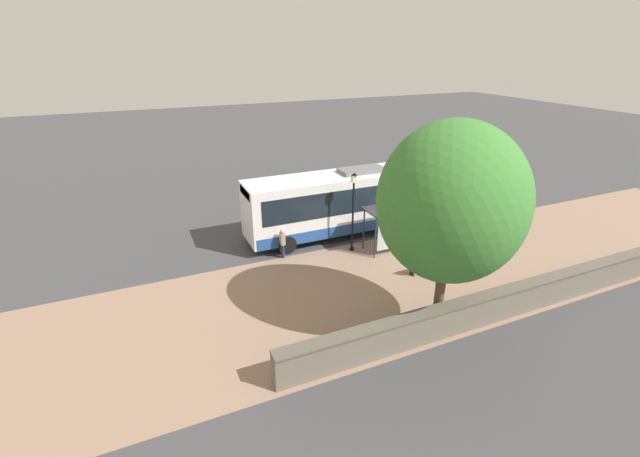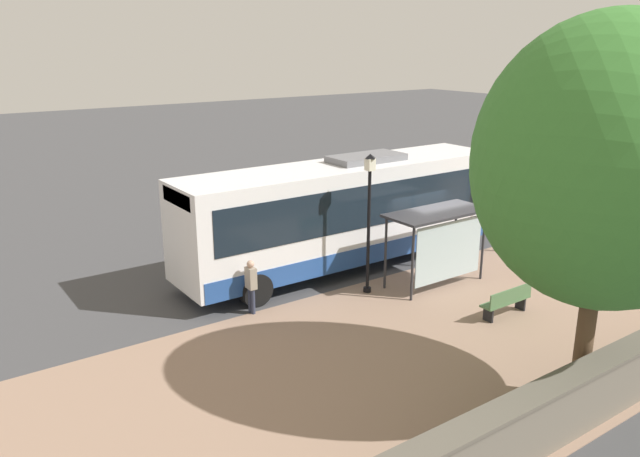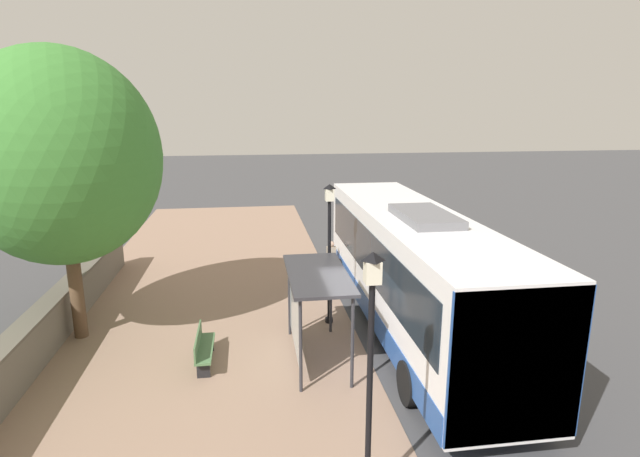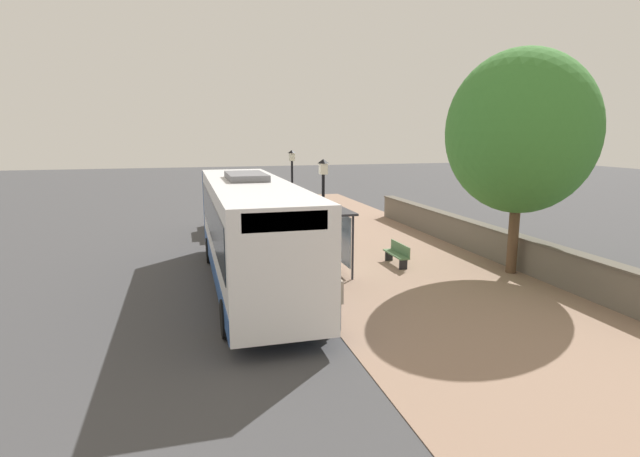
{
  "view_description": "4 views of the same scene",
  "coord_description": "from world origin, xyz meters",
  "px_view_note": "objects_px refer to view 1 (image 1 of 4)",
  "views": [
    {
      "loc": [
        -18.88,
        12.93,
        10.29
      ],
      "look_at": [
        -0.55,
        4.83,
        1.54
      ],
      "focal_mm": 24.0,
      "sensor_mm": 36.0,
      "label": 1
    },
    {
      "loc": [
        -14.45,
        14.49,
        7.43
      ],
      "look_at": [
        -0.94,
        4.98,
        2.46
      ],
      "focal_mm": 35.0,
      "sensor_mm": 36.0,
      "label": 2
    },
    {
      "loc": [
        -2.99,
        -11.07,
        6.47
      ],
      "look_at": [
        -0.72,
        4.68,
        2.6
      ],
      "focal_mm": 28.0,
      "sensor_mm": 36.0,
      "label": 3
    },
    {
      "loc": [
        3.68,
        18.52,
        5.14
      ],
      "look_at": [
        -0.78,
        2.28,
        1.9
      ],
      "focal_mm": 28.0,
      "sensor_mm": 36.0,
      "label": 4
    }
  ],
  "objects_px": {
    "bench": "(425,264)",
    "street_lamp_far": "(353,206)",
    "shade_tree": "(451,203)",
    "parked_car_behind_bus": "(486,196)",
    "bus": "(347,201)",
    "bus_shelter": "(397,215)",
    "pedestrian": "(283,241)",
    "street_lamp_near": "(469,190)"
  },
  "relations": [
    {
      "from": "bench",
      "to": "bus_shelter",
      "type": "bearing_deg",
      "value": -2.23
    },
    {
      "from": "pedestrian",
      "to": "shade_tree",
      "type": "relative_size",
      "value": 0.2
    },
    {
      "from": "street_lamp_far",
      "to": "bus_shelter",
      "type": "bearing_deg",
      "value": -110.24
    },
    {
      "from": "bus_shelter",
      "to": "street_lamp_far",
      "type": "xyz_separation_m",
      "value": [
        0.81,
        2.19,
        0.59
      ]
    },
    {
      "from": "street_lamp_far",
      "to": "parked_car_behind_bus",
      "type": "distance_m",
      "value": 11.3
    },
    {
      "from": "street_lamp_near",
      "to": "parked_car_behind_bus",
      "type": "distance_m",
      "value": 4.85
    },
    {
      "from": "street_lamp_near",
      "to": "shade_tree",
      "type": "height_order",
      "value": "shade_tree"
    },
    {
      "from": "bus",
      "to": "street_lamp_near",
      "type": "bearing_deg",
      "value": -113.91
    },
    {
      "from": "street_lamp_near",
      "to": "street_lamp_far",
      "type": "height_order",
      "value": "street_lamp_near"
    },
    {
      "from": "pedestrian",
      "to": "street_lamp_far",
      "type": "height_order",
      "value": "street_lamp_far"
    },
    {
      "from": "bench",
      "to": "shade_tree",
      "type": "xyz_separation_m",
      "value": [
        -3.64,
        2.14,
        4.69
      ]
    },
    {
      "from": "bus_shelter",
      "to": "bench",
      "type": "height_order",
      "value": "bus_shelter"
    },
    {
      "from": "street_lamp_far",
      "to": "shade_tree",
      "type": "distance_m",
      "value": 7.71
    },
    {
      "from": "pedestrian",
      "to": "parked_car_behind_bus",
      "type": "height_order",
      "value": "parked_car_behind_bus"
    },
    {
      "from": "street_lamp_near",
      "to": "pedestrian",
      "type": "bearing_deg",
      "value": 83.73
    },
    {
      "from": "street_lamp_near",
      "to": "parked_car_behind_bus",
      "type": "xyz_separation_m",
      "value": [
        2.37,
        -3.89,
        -1.67
      ]
    },
    {
      "from": "bench",
      "to": "shade_tree",
      "type": "relative_size",
      "value": 0.21
    },
    {
      "from": "parked_car_behind_bus",
      "to": "bus_shelter",
      "type": "bearing_deg",
      "value": 106.84
    },
    {
      "from": "street_lamp_far",
      "to": "bus",
      "type": "bearing_deg",
      "value": -20.69
    },
    {
      "from": "pedestrian",
      "to": "parked_car_behind_bus",
      "type": "xyz_separation_m",
      "value": [
        1.19,
        -14.69,
        -0.01
      ]
    },
    {
      "from": "street_lamp_far",
      "to": "parked_car_behind_bus",
      "type": "xyz_separation_m",
      "value": [
        1.87,
        -11.02,
        -1.64
      ]
    },
    {
      "from": "bus",
      "to": "pedestrian",
      "type": "xyz_separation_m",
      "value": [
        -1.59,
        4.53,
        -1.02
      ]
    },
    {
      "from": "bus",
      "to": "pedestrian",
      "type": "bearing_deg",
      "value": 109.38
    },
    {
      "from": "bench",
      "to": "street_lamp_near",
      "type": "bearing_deg",
      "value": -58.36
    },
    {
      "from": "shade_tree",
      "to": "street_lamp_far",
      "type": "bearing_deg",
      "value": -0.52
    },
    {
      "from": "pedestrian",
      "to": "shade_tree",
      "type": "xyz_separation_m",
      "value": [
        -7.93,
        -3.6,
        4.23
      ]
    },
    {
      "from": "pedestrian",
      "to": "street_lamp_near",
      "type": "relative_size",
      "value": 0.37
    },
    {
      "from": "street_lamp_far",
      "to": "shade_tree",
      "type": "bearing_deg",
      "value": 179.48
    },
    {
      "from": "bus_shelter",
      "to": "street_lamp_far",
      "type": "distance_m",
      "value": 2.4
    },
    {
      "from": "street_lamp_far",
      "to": "shade_tree",
      "type": "xyz_separation_m",
      "value": [
        -7.25,
        0.07,
        2.6
      ]
    },
    {
      "from": "bus",
      "to": "street_lamp_far",
      "type": "relative_size",
      "value": 2.74
    },
    {
      "from": "bus_shelter",
      "to": "street_lamp_near",
      "type": "xyz_separation_m",
      "value": [
        0.3,
        -4.94,
        0.62
      ]
    },
    {
      "from": "bench",
      "to": "street_lamp_far",
      "type": "relative_size",
      "value": 0.4
    },
    {
      "from": "street_lamp_near",
      "to": "shade_tree",
      "type": "xyz_separation_m",
      "value": [
        -6.75,
        7.19,
        2.58
      ]
    },
    {
      "from": "street_lamp_far",
      "to": "pedestrian",
      "type": "bearing_deg",
      "value": 79.48
    },
    {
      "from": "parked_car_behind_bus",
      "to": "street_lamp_far",
      "type": "bearing_deg",
      "value": 99.62
    },
    {
      "from": "bus_shelter",
      "to": "pedestrian",
      "type": "height_order",
      "value": "bus_shelter"
    },
    {
      "from": "pedestrian",
      "to": "street_lamp_near",
      "type": "height_order",
      "value": "street_lamp_near"
    },
    {
      "from": "bus",
      "to": "pedestrian",
      "type": "distance_m",
      "value": 4.91
    },
    {
      "from": "shade_tree",
      "to": "parked_car_behind_bus",
      "type": "relative_size",
      "value": 1.74
    },
    {
      "from": "bus",
      "to": "bus_shelter",
      "type": "relative_size",
      "value": 3.51
    },
    {
      "from": "bench",
      "to": "street_lamp_near",
      "type": "xyz_separation_m",
      "value": [
        3.11,
        -5.05,
        2.11
      ]
    }
  ]
}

